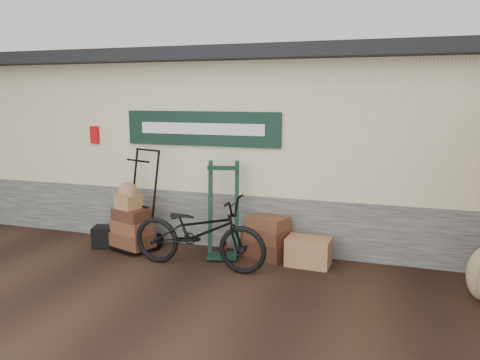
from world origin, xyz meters
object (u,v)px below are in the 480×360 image
porter_trolley (140,199)px  black_trunk (104,237)px  suitcase_stack (266,236)px  bicycle (199,228)px  wicker_hamper (308,252)px  green_barrow (223,210)px

porter_trolley → black_trunk: (-0.59, -0.17, -0.65)m
suitcase_stack → black_trunk: bearing=-171.8°
suitcase_stack → black_trunk: suitcase_stack is taller
porter_trolley → bicycle: size_ratio=0.81×
porter_trolley → wicker_hamper: (2.76, 0.04, -0.62)m
wicker_hamper → suitcase_stack: bearing=165.3°
suitcase_stack → wicker_hamper: suitcase_stack is taller
porter_trolley → wicker_hamper: bearing=20.2°
green_barrow → suitcase_stack: green_barrow is taller
bicycle → suitcase_stack: bearing=-45.1°
porter_trolley → suitcase_stack: (2.07, 0.22, -0.50)m
porter_trolley → black_trunk: size_ratio=4.72×
wicker_hamper → bicycle: (-1.50, -0.59, 0.39)m
porter_trolley → suitcase_stack: size_ratio=2.23×
bicycle → wicker_hamper: bearing=-67.3°
suitcase_stack → wicker_hamper: (0.69, -0.18, -0.12)m
wicker_hamper → black_trunk: size_ratio=1.81×
porter_trolley → wicker_hamper: size_ratio=2.60×
green_barrow → black_trunk: size_ratio=4.24×
wicker_hamper → bicycle: bicycle is taller
wicker_hamper → bicycle: size_ratio=0.31×
black_trunk → wicker_hamper: bearing=3.5°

